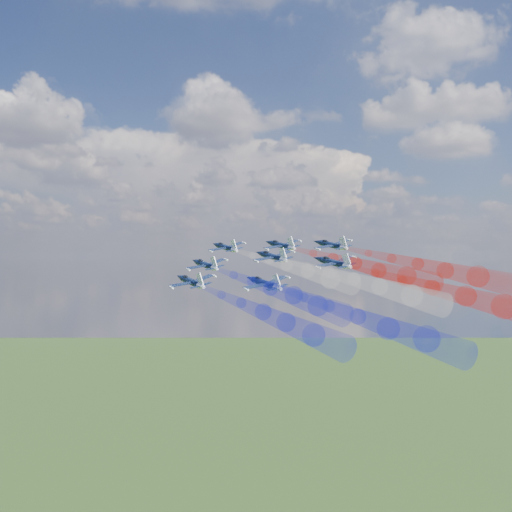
# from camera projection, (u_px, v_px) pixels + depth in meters

# --- Properties ---
(jet_lead) EXTENTS (16.90, 17.29, 7.88)m
(jet_lead) POSITION_uv_depth(u_px,v_px,m) (226.00, 247.00, 153.67)
(jet_lead) COLOR black
(trail_lead) EXTENTS (32.33, 36.03, 12.18)m
(trail_lead) POSITION_uv_depth(u_px,v_px,m) (287.00, 265.00, 130.82)
(trail_lead) COLOR silver
(jet_inner_left) EXTENTS (16.90, 17.29, 7.88)m
(jet_inner_left) POSITION_uv_depth(u_px,v_px,m) (206.00, 265.00, 138.72)
(jet_inner_left) COLOR black
(trail_inner_left) EXTENTS (32.33, 36.03, 12.18)m
(trail_inner_left) POSITION_uv_depth(u_px,v_px,m) (271.00, 289.00, 115.87)
(trail_inner_left) COLOR #1921DA
(jet_inner_right) EXTENTS (16.90, 17.29, 7.88)m
(jet_inner_right) POSITION_uv_depth(u_px,v_px,m) (281.00, 245.00, 148.15)
(jet_inner_right) COLOR black
(trail_inner_right) EXTENTS (32.33, 36.03, 12.18)m
(trail_inner_right) POSITION_uv_depth(u_px,v_px,m) (355.00, 264.00, 125.30)
(trail_inner_right) COLOR red
(jet_outer_left) EXTENTS (16.90, 17.29, 7.88)m
(jet_outer_left) POSITION_uv_depth(u_px,v_px,m) (191.00, 282.00, 124.68)
(jet_outer_left) COLOR black
(trail_outer_left) EXTENTS (32.33, 36.03, 12.18)m
(trail_outer_left) POSITION_uv_depth(u_px,v_px,m) (262.00, 313.00, 101.83)
(trail_outer_left) COLOR #1921DA
(jet_center_third) EXTENTS (16.90, 17.29, 7.88)m
(jet_center_third) POSITION_uv_depth(u_px,v_px,m) (272.00, 257.00, 135.28)
(jet_center_third) COLOR black
(trail_center_third) EXTENTS (32.33, 36.03, 12.18)m
(trail_center_third) POSITION_uv_depth(u_px,v_px,m) (353.00, 280.00, 112.43)
(trail_center_third) COLOR silver
(jet_outer_right) EXTENTS (16.90, 17.29, 7.88)m
(jet_outer_right) POSITION_uv_depth(u_px,v_px,m) (331.00, 245.00, 144.12)
(jet_outer_right) COLOR black
(trail_outer_right) EXTENTS (32.33, 36.03, 12.18)m
(trail_outer_right) POSITION_uv_depth(u_px,v_px,m) (418.00, 264.00, 121.27)
(trail_outer_right) COLOR red
(jet_rear_left) EXTENTS (16.90, 17.29, 7.88)m
(jet_rear_left) POSITION_uv_depth(u_px,v_px,m) (265.00, 283.00, 119.43)
(jet_rear_left) COLOR black
(trail_rear_left) EXTENTS (32.33, 36.03, 12.18)m
(trail_rear_left) POSITION_uv_depth(u_px,v_px,m) (357.00, 316.00, 96.58)
(trail_rear_left) COLOR #1921DA
(jet_rear_right) EXTENTS (16.90, 17.29, 7.88)m
(jet_rear_right) POSITION_uv_depth(u_px,v_px,m) (333.00, 263.00, 129.20)
(jet_rear_right) COLOR black
(trail_rear_right) EXTENTS (32.33, 36.03, 12.18)m
(trail_rear_right) POSITION_uv_depth(u_px,v_px,m) (432.00, 288.00, 106.35)
(trail_rear_right) COLOR red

